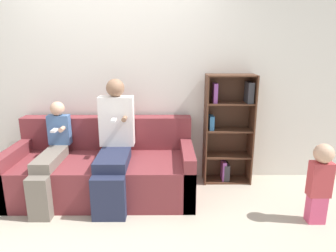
# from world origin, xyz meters

# --- Properties ---
(ground_plane) EXTENTS (14.00, 14.00, 0.00)m
(ground_plane) POSITION_xyz_m (0.00, 0.00, 0.00)
(ground_plane) COLOR #B2A893
(back_wall) EXTENTS (10.00, 0.06, 2.55)m
(back_wall) POSITION_xyz_m (0.00, 1.06, 1.27)
(back_wall) COLOR silver
(back_wall) RESTS_ON ground_plane
(couch) EXTENTS (2.05, 0.93, 0.84)m
(couch) POSITION_xyz_m (-0.11, 0.57, 0.29)
(couch) COLOR maroon
(couch) RESTS_ON ground_plane
(adult_seated) EXTENTS (0.39, 0.84, 1.32)m
(adult_seated) POSITION_xyz_m (0.05, 0.46, 0.67)
(adult_seated) COLOR #232842
(adult_seated) RESTS_ON ground_plane
(child_seated) EXTENTS (0.25, 0.85, 1.06)m
(child_seated) POSITION_xyz_m (-0.63, 0.38, 0.53)
(child_seated) COLOR #70665B
(child_seated) RESTS_ON ground_plane
(toddler_standing) EXTENTS (0.20, 0.18, 0.80)m
(toddler_standing) POSITION_xyz_m (2.07, -0.06, 0.45)
(toddler_standing) COLOR #DB4C75
(toddler_standing) RESTS_ON ground_plane
(bookshelf) EXTENTS (0.58, 0.28, 1.35)m
(bookshelf) POSITION_xyz_m (1.38, 0.91, 0.67)
(bookshelf) COLOR #4C2D1E
(bookshelf) RESTS_ON ground_plane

